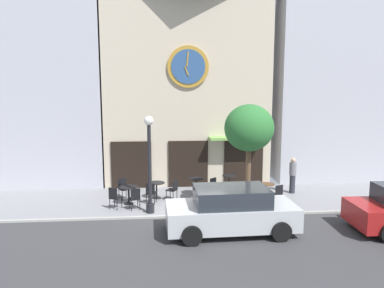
# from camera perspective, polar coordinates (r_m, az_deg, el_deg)

# --- Properties ---
(ground_plane) EXTENTS (27.62, 10.99, 0.13)m
(ground_plane) POSITION_cam_1_polar(r_m,az_deg,el_deg) (13.00, 0.89, -13.00)
(ground_plane) COLOR gray
(clock_building) EXTENTS (8.33, 3.45, 11.09)m
(clock_building) POSITION_cam_1_polar(r_m,az_deg,el_deg) (18.70, -0.87, 11.35)
(clock_building) COLOR beige
(clock_building) RESTS_ON ground_plane
(neighbor_building_left) EXTENTS (6.73, 4.48, 15.32)m
(neighbor_building_left) POSITION_cam_1_polar(r_m,az_deg,el_deg) (20.92, -22.85, 15.79)
(neighbor_building_left) COLOR #B2B2BC
(neighbor_building_left) RESTS_ON ground_plane
(neighbor_building_right) EXTENTS (6.82, 4.27, 15.68)m
(neighbor_building_right) POSITION_cam_1_polar(r_m,az_deg,el_deg) (22.03, 21.34, 15.93)
(neighbor_building_right) COLOR #B2B2BC
(neighbor_building_right) RESTS_ON ground_plane
(street_lamp) EXTENTS (0.36, 0.36, 3.78)m
(street_lamp) POSITION_cam_1_polar(r_m,az_deg,el_deg) (13.99, -6.71, -3.21)
(street_lamp) COLOR black
(street_lamp) RESTS_ON ground_plane
(street_tree) EXTENTS (1.91, 1.72, 4.22)m
(street_tree) POSITION_cam_1_polar(r_m,az_deg,el_deg) (14.06, 8.98, 2.38)
(street_tree) COLOR brown
(street_tree) RESTS_ON ground_plane
(cafe_table_center_left) EXTENTS (0.77, 0.77, 0.75)m
(cafe_table_center_left) POSITION_cam_1_polar(r_m,az_deg,el_deg) (15.51, -9.97, -7.35)
(cafe_table_center_left) COLOR black
(cafe_table_center_left) RESTS_ON ground_plane
(cafe_table_rightmost) EXTENTS (0.73, 0.73, 0.72)m
(cafe_table_rightmost) POSITION_cam_1_polar(r_m,az_deg,el_deg) (16.18, -5.61, -6.74)
(cafe_table_rightmost) COLOR black
(cafe_table_rightmost) RESTS_ON ground_plane
(cafe_table_center) EXTENTS (0.65, 0.65, 0.76)m
(cafe_table_center) POSITION_cam_1_polar(r_m,az_deg,el_deg) (16.67, 0.66, -6.25)
(cafe_table_center) COLOR black
(cafe_table_center) RESTS_ON ground_plane
(cafe_table_center_right) EXTENTS (0.62, 0.62, 0.77)m
(cafe_table_center_right) POSITION_cam_1_polar(r_m,az_deg,el_deg) (17.32, 5.81, -5.76)
(cafe_table_center_right) COLOR black
(cafe_table_center_right) RESTS_ON ground_plane
(cafe_table_leftmost) EXTENTS (0.67, 0.67, 0.74)m
(cafe_table_leftmost) POSITION_cam_1_polar(r_m,az_deg,el_deg) (16.11, 11.67, -6.95)
(cafe_table_leftmost) COLOR black
(cafe_table_leftmost) RESTS_ON ground_plane
(cafe_chair_under_awning) EXTENTS (0.48, 0.48, 0.90)m
(cafe_chair_under_awning) POSITION_cam_1_polar(r_m,az_deg,el_deg) (15.43, -6.49, -7.44)
(cafe_chair_under_awning) COLOR black
(cafe_chair_under_awning) RESTS_ON ground_plane
(cafe_chair_near_lamp) EXTENTS (0.50, 0.50, 0.90)m
(cafe_chair_near_lamp) POSITION_cam_1_polar(r_m,az_deg,el_deg) (14.72, -8.97, -8.27)
(cafe_chair_near_lamp) COLOR black
(cafe_chair_near_lamp) RESTS_ON ground_plane
(cafe_chair_near_tree) EXTENTS (0.55, 0.55, 0.90)m
(cafe_chair_near_tree) POSITION_cam_1_polar(r_m,az_deg,el_deg) (15.84, -2.97, -6.99)
(cafe_chair_near_tree) COLOR black
(cafe_chair_near_tree) RESTS_ON ground_plane
(cafe_chair_curbside) EXTENTS (0.55, 0.55, 0.90)m
(cafe_chair_curbside) POSITION_cam_1_polar(r_m,az_deg,el_deg) (16.32, -10.78, -6.66)
(cafe_chair_curbside) COLOR black
(cafe_chair_curbside) RESTS_ON ground_plane
(cafe_chair_facing_wall) EXTENTS (0.56, 0.56, 0.90)m
(cafe_chair_facing_wall) POSITION_cam_1_polar(r_m,az_deg,el_deg) (16.26, 3.08, -6.58)
(cafe_chair_facing_wall) COLOR black
(cafe_chair_facing_wall) RESTS_ON ground_plane
(cafe_chair_corner) EXTENTS (0.53, 0.53, 0.90)m
(cafe_chair_corner) POSITION_cam_1_polar(r_m,az_deg,el_deg) (15.45, 13.30, -7.59)
(cafe_chair_corner) COLOR black
(cafe_chair_corner) RESTS_ON ground_plane
(cafe_chair_right_end) EXTENTS (0.53, 0.53, 0.90)m
(cafe_chair_right_end) POSITION_cam_1_polar(r_m,az_deg,el_deg) (14.98, -12.13, -8.06)
(cafe_chair_right_end) COLOR black
(cafe_chair_right_end) RESTS_ON ground_plane
(pedestrian_grey) EXTENTS (0.45, 0.45, 1.67)m
(pedestrian_grey) POSITION_cam_1_polar(r_m,az_deg,el_deg) (17.47, 15.57, -4.71)
(pedestrian_grey) COLOR #2D2D38
(pedestrian_grey) RESTS_ON ground_plane
(parked_car_silver) EXTENTS (4.35, 2.12, 1.55)m
(parked_car_silver) POSITION_cam_1_polar(r_m,az_deg,el_deg) (12.33, 6.16, -10.37)
(parked_car_silver) COLOR #B7BABF
(parked_car_silver) RESTS_ON ground_plane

